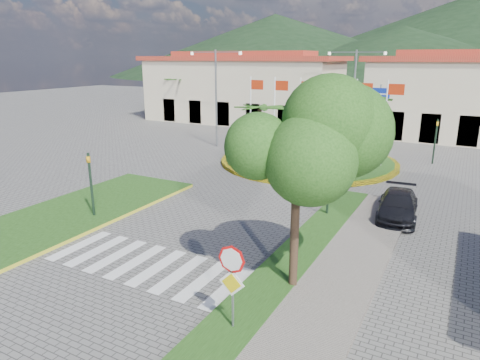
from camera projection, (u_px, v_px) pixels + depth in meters
The scene contains 23 objects.
ground at pixel (54, 320), 12.54m from camera, with size 160.00×160.00×0.00m, color slate.
sidewalk_right at pixel (269, 341), 11.48m from camera, with size 4.00×28.00×0.15m, color gray.
verge_right at pixel (230, 328), 12.02m from camera, with size 1.60×28.00×0.18m, color #1F4112.
median_left at pixel (67, 215), 20.55m from camera, with size 5.00×14.00×0.18m, color #1F4112.
crosswalk at pixel (144, 264), 15.92m from camera, with size 8.00×3.00×0.01m, color silver.
roundabout_island at pixel (308, 160), 31.10m from camera, with size 12.70×12.70×6.00m.
stop_sign at pixel (232, 275), 11.47m from camera, with size 0.80×0.11×2.65m.
deciduous_tree at pixel (298, 135), 12.83m from camera, with size 3.60×3.60×6.80m.
traffic_light_left at pixel (91, 179), 19.87m from camera, with size 0.15×0.18×3.20m.
traffic_light_right at pixel (329, 178), 20.10m from camera, with size 0.15×0.18×3.20m.
traffic_light_far at pixel (436, 137), 30.35m from camera, with size 0.18×0.15×3.20m.
direction_sign_west at pixel (322, 102), 38.67m from camera, with size 1.60×0.14×5.20m.
direction_sign_east at pixel (379, 104), 36.39m from camera, with size 1.60×0.14×5.20m.
street_lamp_centre at pixel (354, 93), 36.21m from camera, with size 4.80×0.16×8.00m.
street_lamp_west at pixel (216, 93), 35.69m from camera, with size 4.80×0.16×8.00m.
building_left at pixel (242, 88), 49.98m from camera, with size 23.32×9.54×8.05m.
building_right at pixel (473, 97), 39.04m from camera, with size 19.08×9.54×8.05m.
hill_far_west at pixel (275, 46), 152.97m from camera, with size 140.00×140.00×22.00m, color black.
hill_near_back at pixel (402, 55), 124.84m from camera, with size 110.00×110.00×16.00m, color black.
white_van at pixel (252, 120), 48.31m from camera, with size 1.81×3.93×1.09m, color silver.
car_dark_a at pixel (258, 130), 41.40m from camera, with size 1.38×3.43×1.17m, color black.
car_dark_b at pixel (464, 135), 38.96m from camera, with size 1.16×3.33×1.10m, color black.
car_side_right at pixel (398, 205), 20.34m from camera, with size 1.75×4.30×1.25m, color black.
Camera 1 is at (9.98, -7.01, 7.42)m, focal length 32.00 mm.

